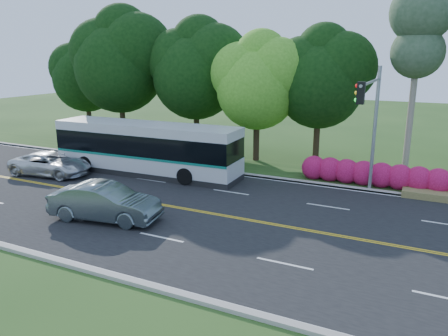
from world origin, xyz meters
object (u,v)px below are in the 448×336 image
at_px(traffic_signal, 371,113).
at_px(suv, 51,164).
at_px(transit_bus, 146,149).
at_px(sedan, 105,202).

height_order(traffic_signal, suv, traffic_signal).
xyz_separation_m(transit_bus, sedan, (3.12, -7.65, -0.77)).
distance_m(sedan, suv, 9.68).
distance_m(transit_bus, suv, 6.23).
relative_size(traffic_signal, sedan, 1.34).
height_order(transit_bus, suv, transit_bus).
bearing_deg(transit_bus, suv, -152.71).
xyz_separation_m(traffic_signal, sedan, (-10.51, -8.32, -3.79)).
bearing_deg(suv, sedan, -126.95).
xyz_separation_m(sedan, suv, (-8.50, 4.65, -0.13)).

